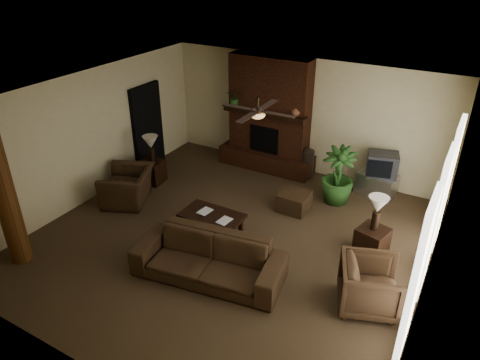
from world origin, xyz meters
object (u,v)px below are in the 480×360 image
Objects in this scene: coffee_table at (212,217)px; ottoman at (294,201)px; lamp_right at (378,207)px; floor_vase at (307,161)px; lamp_left at (151,144)px; armchair_right at (370,283)px; log_column at (3,191)px; armchair_left at (127,181)px; sofa at (208,253)px; side_table_right at (372,242)px; floor_plant at (336,187)px; tv_stand at (376,184)px; side_table_left at (152,171)px.

ottoman is (1.04, 1.61, -0.17)m from coffee_table.
ottoman is 2.14m from lamp_right.
lamp_left is at bearing -145.56° from floor_vase.
armchair_right is 4.43m from floor_vase.
armchair_left is (0.27, 2.54, -0.91)m from log_column.
ottoman is 0.92× the size of lamp_left.
side_table_right is (2.23, 1.97, -0.22)m from sofa.
coffee_table is 2.93m from floor_plant.
side_table_left reaches higher than tv_stand.
side_table_right is (5.29, -0.25, 0.00)m from side_table_left.
sofa is 3.78m from side_table_left.
armchair_left reaches higher than coffee_table.
lamp_right is at bearing -21.46° from ottoman.
armchair_right is at bearing -55.30° from floor_vase.
sofa is 3.65m from floor_plant.
side_table_left is (-0.12, 0.96, -0.21)m from armchair_left.
armchair_left is 0.88× the size of floor_plant.
lamp_left is at bearing -171.19° from ottoman.
lamp_right is (-0.32, 1.37, 0.55)m from armchair_right.
coffee_table is (-0.65, 1.11, -0.12)m from sofa.
sofa is at bearing -101.07° from tv_stand.
log_column reaches higher than lamp_right.
side_table_right is at bearing -6.99° from armchair_right.
ottoman is 1.09× the size of side_table_left.
armchair_right is at bearing -44.06° from ottoman.
log_column is 5.09× the size of side_table_right.
coffee_table is 2.65m from side_table_left.
armchair_right reaches higher than side_table_left.
log_column is 6.36m from lamp_right.
side_table_right is at bearing 32.72° from sofa.
side_table_left is (-3.09, -2.05, -0.16)m from floor_vase.
armchair_left reaches higher than armchair_right.
floor_plant is at bearing 64.77° from sofa.
floor_plant is 2.03m from lamp_right.
lamp_right is (5.23, -0.20, 0.00)m from lamp_left.
floor_vase is at bearing 80.96° from sofa.
log_column is 2.50× the size of armchair_left.
side_table_left is at bearing -146.36° from floor_vase.
floor_plant is (3.98, 2.25, -0.13)m from armchair_left.
log_column reaches higher than armchair_left.
floor_plant is (1.04, 3.50, -0.14)m from sofa.
armchair_right is 3.25m from floor_plant.
lamp_right is at bearing 31.06° from log_column.
log_column is 3.65m from coffee_table.
armchair_right is at bearing -76.80° from side_table_right.
floor_vase is 1.18× the size of lamp_right.
tv_stand is (2.38, 3.16, -0.12)m from coffee_table.
armchair_right reaches higher than floor_vase.
armchair_left is 1.23× the size of armchair_right.
armchair_right is 0.71× the size of floor_plant.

